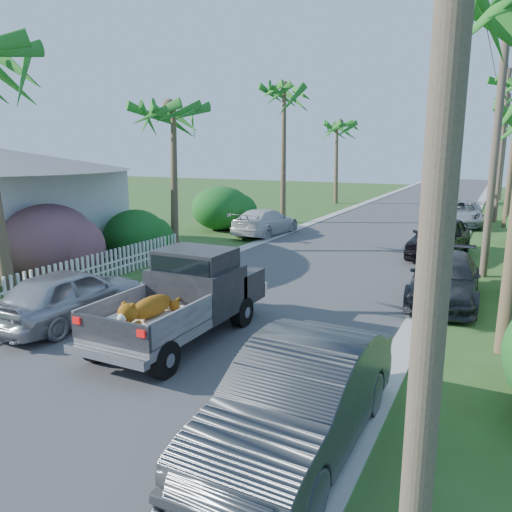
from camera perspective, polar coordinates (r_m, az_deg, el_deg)
The scene contains 22 objects.
ground at distance 9.47m, azimuth -17.87°, elevation -16.20°, with size 120.00×120.00×0.00m, color #304E1D.
road at distance 31.73m, azimuth 15.29°, elevation 3.73°, with size 8.00×100.00×0.02m, color #38383A.
curb_left at distance 32.81m, azimuth 7.91°, elevation 4.34°, with size 0.60×100.00×0.06m, color #A5A39E.
curb_right at distance 31.19m, azimuth 23.06°, elevation 3.08°, with size 0.60×100.00×0.06m, color #A5A39E.
pickup_truck at distance 12.06m, azimuth -7.55°, elevation -4.33°, with size 1.98×5.12×2.06m.
parked_car_rn at distance 7.64m, azimuth 4.95°, elevation -16.04°, with size 1.69×4.86×1.60m, color #2E3133.
parked_car_rm at distance 15.68m, azimuth 20.77°, elevation -2.42°, with size 1.90×4.68×1.36m, color #2C2E31.
parked_car_rf at distance 22.08m, azimuth 20.24°, elevation 2.00°, with size 1.92×4.77×1.62m, color black.
parked_car_rd at distance 31.73m, azimuth 22.34°, elevation 4.52°, with size 2.35×5.10×1.42m, color #A3A5A9.
parked_car_ln at distance 13.70m, azimuth -20.46°, elevation -4.26°, with size 1.70×4.23×1.44m, color #A1A2A8.
parked_car_lf at distance 26.00m, azimuth 1.09°, elevation 3.88°, with size 1.91×4.70×1.36m, color silver.
palm_l_b at distance 22.04m, azimuth -9.62°, elevation 16.49°, with size 4.40×4.40×7.40m.
palm_l_c at distance 30.53m, azimuth 3.26°, elevation 18.70°, with size 4.40×4.40×9.20m.
palm_l_d at distance 41.81m, azimuth 9.31°, elevation 14.75°, with size 4.40×4.40×7.70m.
shrub_l_b at distance 18.46m, azimuth -22.62°, elevation 1.50°, with size 3.00×3.30×2.60m, color #AE186A.
shrub_l_c at distance 21.04m, azimuth -13.64°, elevation 2.46°, with size 2.40×2.64×2.00m, color #164D16.
shrub_l_d at distance 27.84m, azimuth -3.99°, elevation 5.48°, with size 3.20×3.52×2.40m, color #164D16.
picket_fence at distance 16.98m, azimuth -19.66°, elevation -1.89°, with size 0.10×11.00×1.00m, color white.
utility_pole_a at distance 3.87m, azimuth 20.79°, elevation 14.30°, with size 1.60×0.26×9.00m.
utility_pole_b at distance 18.84m, azimuth 25.73°, elevation 11.55°, with size 1.60×0.26×9.00m.
utility_pole_c at distance 33.84m, azimuth 26.29°, elevation 11.23°, with size 1.60×0.26×9.00m.
utility_pole_d at distance 48.84m, azimuth 26.50°, elevation 11.10°, with size 1.60×0.26×9.00m.
Camera 1 is at (6.03, -5.84, 4.40)m, focal length 35.00 mm.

